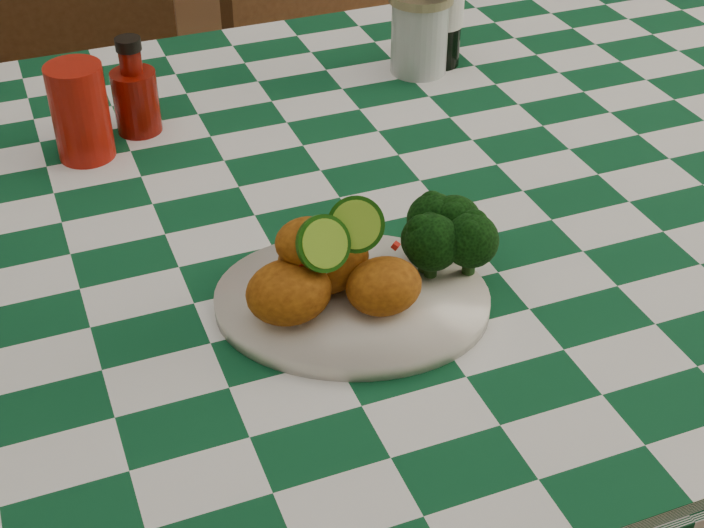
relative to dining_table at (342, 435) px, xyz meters
name	(u,v)px	position (x,y,z in m)	size (l,w,h in m)	color
dining_table	(342,435)	(0.00, 0.00, 0.00)	(1.66, 1.06, 0.79)	#0C4524
plate	(352,301)	(-0.06, -0.20, 0.40)	(0.27, 0.21, 0.02)	silver
fried_chicken_pile	(342,256)	(-0.07, -0.20, 0.46)	(0.15, 0.11, 0.10)	#AE5E10
broccoli_side	(439,239)	(0.04, -0.18, 0.44)	(0.09, 0.09, 0.07)	black
red_tumbler	(80,112)	(-0.26, 0.20, 0.45)	(0.07, 0.07, 0.12)	#9F1308
ketchup_bottle	(134,86)	(-0.18, 0.24, 0.46)	(0.06, 0.06, 0.13)	#6E0D05
mason_jar	(420,32)	(0.22, 0.27, 0.45)	(0.09, 0.09, 0.12)	#B2BCBA
wooden_chair_left	(55,155)	(-0.28, 0.73, 0.11)	(0.46, 0.48, 1.01)	#472814
wooden_chair_right	(374,116)	(0.35, 0.74, 0.07)	(0.42, 0.44, 0.92)	#472814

